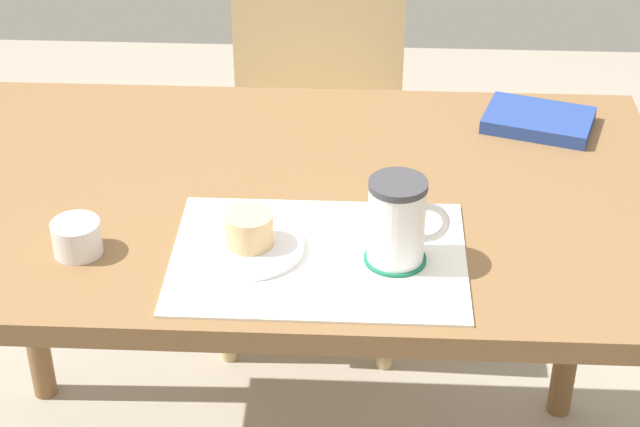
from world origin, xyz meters
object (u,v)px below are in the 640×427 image
(dining_table, at_px, (283,232))
(pastry, at_px, (249,229))
(coffee_mug, at_px, (398,220))
(small_book, at_px, (538,120))
(sugar_bowl, at_px, (77,237))
(pastry_plate, at_px, (250,247))
(wooden_chair, at_px, (315,109))

(dining_table, distance_m, pastry, 0.22)
(dining_table, distance_m, coffee_mug, 0.30)
(coffee_mug, distance_m, small_book, 0.49)
(sugar_bowl, bearing_deg, small_book, 30.64)
(pastry, bearing_deg, sugar_bowl, -177.54)
(pastry_plate, height_order, small_book, small_book)
(wooden_chair, bearing_deg, pastry, 88.53)
(sugar_bowl, bearing_deg, coffee_mug, -0.45)
(pastry_plate, xyz_separation_m, coffee_mug, (0.21, -0.01, 0.06))
(dining_table, xyz_separation_m, wooden_chair, (0.01, 0.69, -0.13))
(wooden_chair, bearing_deg, sugar_bowl, 73.18)
(coffee_mug, bearing_deg, wooden_chair, 100.49)
(pastry_plate, height_order, coffee_mug, coffee_mug)
(coffee_mug, height_order, sugar_bowl, coffee_mug)
(dining_table, relative_size, small_book, 6.82)
(sugar_bowl, bearing_deg, pastry, 2.46)
(pastry, xyz_separation_m, small_book, (0.46, 0.41, -0.03))
(dining_table, relative_size, pastry_plate, 7.92)
(sugar_bowl, bearing_deg, dining_table, 34.13)
(wooden_chair, height_order, pastry, wooden_chair)
(pastry_plate, xyz_separation_m, small_book, (0.46, 0.41, 0.00))
(wooden_chair, distance_m, coffee_mug, 0.94)
(pastry, xyz_separation_m, coffee_mug, (0.21, -0.01, 0.03))
(wooden_chair, bearing_deg, pastry_plate, 88.53)
(wooden_chair, relative_size, coffee_mug, 7.53)
(dining_table, distance_m, small_book, 0.49)
(wooden_chair, xyz_separation_m, sugar_bowl, (-0.29, -0.88, 0.24))
(coffee_mug, bearing_deg, dining_table, 132.67)
(wooden_chair, distance_m, pastry, 0.90)
(pastry_plate, bearing_deg, sugar_bowl, -177.54)
(small_book, bearing_deg, pastry_plate, -120.94)
(wooden_chair, xyz_separation_m, small_book, (0.41, -0.46, 0.22))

